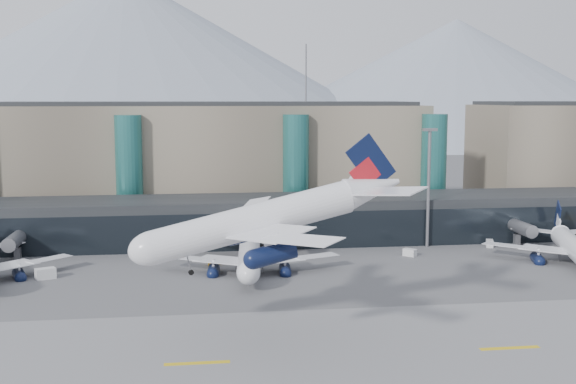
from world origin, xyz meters
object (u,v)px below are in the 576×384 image
object	(u,v)px
lightmast_mid	(429,181)
hero_jet	(280,207)
veh_g	(410,252)
jet_parked_right	(570,238)
veh_b	(214,261)
veh_d	(490,243)
jet_parked_mid	(249,247)
veh_a	(45,274)

from	to	relation	value
lightmast_mid	hero_jet	distance (m)	68.02
hero_jet	veh_g	size ratio (longest dim) A/B	15.02
lightmast_mid	veh_g	size ratio (longest dim) A/B	10.01
veh_g	jet_parked_right	bearing A→B (deg)	33.01
veh_b	veh_d	distance (m)	60.27
veh_d	veh_g	distance (m)	20.87
jet_parked_mid	jet_parked_right	world-z (taller)	jet_parked_right
veh_a	veh_d	distance (m)	91.15
hero_jet	lightmast_mid	bearing A→B (deg)	47.47
lightmast_mid	hero_jet	xyz separation A→B (m)	(-38.96, -55.65, 3.43)
hero_jet	veh_b	world-z (taller)	hero_jet
lightmast_mid	veh_g	distance (m)	17.37
lightmast_mid	veh_d	xyz separation A→B (m)	(13.34, -2.00, -13.65)
hero_jet	jet_parked_right	bearing A→B (deg)	24.85
jet_parked_right	veh_g	bearing A→B (deg)	93.79
hero_jet	veh_d	xyz separation A→B (m)	(52.30, 53.65, -17.08)
veh_g	veh_d	bearing A→B (deg)	64.27
veh_d	jet_parked_mid	bearing A→B (deg)	124.19
jet_parked_mid	lightmast_mid	bearing A→B (deg)	-63.45
hero_jet	veh_a	distance (m)	55.81
veh_b	veh_g	size ratio (longest dim) A/B	0.98
veh_a	hero_jet	bearing A→B (deg)	-69.84
lightmast_mid	veh_d	size ratio (longest dim) A/B	9.56
lightmast_mid	jet_parked_right	world-z (taller)	lightmast_mid
hero_jet	jet_parked_right	distance (m)	75.95
hero_jet	veh_g	bearing A→B (deg)	47.90
jet_parked_mid	veh_d	xyz separation A→B (m)	(53.13, 13.57, -3.55)
hero_jet	jet_parked_mid	world-z (taller)	hero_jet
hero_jet	veh_a	xyz separation A→B (m)	(-37.46, 37.77, -16.89)
jet_parked_mid	veh_b	size ratio (longest dim) A/B	14.10
veh_a	jet_parked_right	bearing A→B (deg)	-23.31
veh_b	veh_d	bearing A→B (deg)	-55.09
jet_parked_mid	veh_a	size ratio (longest dim) A/B	10.34
hero_jet	veh_d	size ratio (longest dim) A/B	14.34
lightmast_mid	jet_parked_right	xyz separation A→B (m)	(24.15, -15.62, -10.10)
hero_jet	veh_d	world-z (taller)	hero_jet
veh_b	veh_g	distance (m)	39.83
hero_jet	veh_g	world-z (taller)	hero_jet
jet_parked_mid	jet_parked_right	size ratio (longest dim) A/B	0.99
lightmast_mid	veh_b	world-z (taller)	lightmast_mid
jet_parked_mid	veh_d	bearing A→B (deg)	-70.50
veh_a	lightmast_mid	bearing A→B (deg)	-11.43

